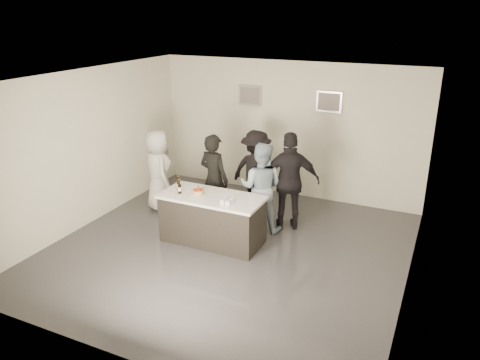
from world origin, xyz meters
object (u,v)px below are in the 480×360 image
(person_main_blue, at_px, (261,187))
(beer_bottle_b, at_px, (179,187))
(beer_bottle_a, at_px, (178,183))
(person_guest_left, at_px, (159,171))
(person_main_black, at_px, (214,179))
(person_guest_back, at_px, (256,171))
(person_guest_right, at_px, (290,182))
(cake, at_px, (198,192))
(bar_counter, at_px, (212,219))

(person_main_blue, bearing_deg, beer_bottle_b, 32.13)
(beer_bottle_a, height_order, person_guest_left, person_guest_left)
(person_main_black, xyz_separation_m, person_guest_back, (0.52, 0.87, -0.04))
(person_guest_right, height_order, person_guest_back, person_guest_right)
(beer_bottle_a, distance_m, person_main_black, 0.86)
(beer_bottle_a, relative_size, beer_bottle_b, 1.00)
(person_main_blue, bearing_deg, person_guest_left, -8.51)
(person_main_black, bearing_deg, beer_bottle_a, 80.71)
(beer_bottle_a, bearing_deg, cake, -4.93)
(beer_bottle_b, height_order, person_main_black, person_main_black)
(beer_bottle_b, height_order, person_guest_right, person_guest_right)
(person_main_blue, bearing_deg, cake, 37.86)
(bar_counter, bearing_deg, person_guest_right, 46.78)
(cake, xyz_separation_m, person_guest_right, (1.33, 1.17, 0.02))
(bar_counter, distance_m, beer_bottle_b, 0.83)
(bar_counter, height_order, person_guest_right, person_guest_right)
(person_main_black, xyz_separation_m, person_guest_right, (1.45, 0.34, 0.06))
(bar_counter, height_order, cake, cake)
(person_guest_right, xyz_separation_m, person_guest_back, (-0.93, 0.54, -0.09))
(bar_counter, distance_m, person_guest_right, 1.64)
(person_guest_left, bearing_deg, bar_counter, -165.22)
(bar_counter, relative_size, person_guest_left, 1.09)
(cake, xyz_separation_m, person_main_blue, (0.86, 0.88, -0.07))
(person_guest_right, bearing_deg, beer_bottle_b, 13.20)
(bar_counter, relative_size, person_guest_back, 1.08)
(beer_bottle_a, height_order, person_main_blue, person_main_blue)
(bar_counter, bearing_deg, beer_bottle_a, 179.47)
(beer_bottle_b, relative_size, person_main_blue, 0.15)
(beer_bottle_a, bearing_deg, bar_counter, -0.53)
(cake, bearing_deg, person_main_black, 98.06)
(cake, distance_m, beer_bottle_a, 0.44)
(bar_counter, xyz_separation_m, beer_bottle_a, (-0.69, 0.01, 0.58))
(beer_bottle_b, xyz_separation_m, person_main_blue, (1.17, 0.99, -0.16))
(bar_counter, xyz_separation_m, beer_bottle_b, (-0.58, -0.14, 0.58))
(person_main_black, distance_m, person_guest_back, 1.02)
(beer_bottle_b, distance_m, person_guest_back, 1.96)
(bar_counter, distance_m, beer_bottle_a, 0.90)
(cake, distance_m, person_main_black, 0.84)
(person_main_black, bearing_deg, beer_bottle_b, 90.16)
(person_main_blue, bearing_deg, person_guest_right, -157.15)
(beer_bottle_b, bearing_deg, cake, 18.68)
(beer_bottle_a, relative_size, person_main_blue, 0.15)
(beer_bottle_a, bearing_deg, person_guest_back, 63.51)
(cake, xyz_separation_m, person_main_black, (-0.12, 0.83, -0.04))
(cake, distance_m, person_guest_left, 1.72)
(beer_bottle_b, bearing_deg, person_main_blue, 40.15)
(cake, height_order, person_main_blue, person_main_blue)
(beer_bottle_b, bearing_deg, person_guest_back, 68.36)
(person_main_black, bearing_deg, person_guest_right, -154.70)
(beer_bottle_a, height_order, person_main_black, person_main_black)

